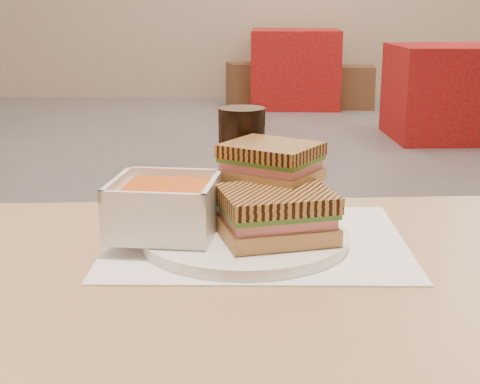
{
  "coord_description": "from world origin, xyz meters",
  "views": [
    {
      "loc": [
        0.01,
        -2.82,
        1.05
      ],
      "look_at": [
        0.01,
        -2.0,
        0.82
      ],
      "focal_mm": 51.5,
      "sensor_mm": 36.0,
      "label": 1
    }
  ],
  "objects_px": {
    "cola_glass": "(242,157)",
    "bg_chair_1l": "(428,104)",
    "bg_table_1": "(445,92)",
    "bg_table_2": "(295,68)",
    "soup_bowl": "(165,209)",
    "plate": "(245,237)",
    "panini_lower": "(276,214)",
    "bg_chair_2r": "(355,87)",
    "bg_chair_2l": "(248,85)"
  },
  "relations": [
    {
      "from": "plate",
      "to": "bg_chair_2r",
      "type": "height_order",
      "value": "plate"
    },
    {
      "from": "bg_chair_1l",
      "to": "bg_table_2",
      "type": "bearing_deg",
      "value": 125.4
    },
    {
      "from": "bg_chair_2r",
      "to": "soup_bowl",
      "type": "bearing_deg",
      "value": -101.33
    },
    {
      "from": "bg_table_2",
      "to": "bg_chair_2l",
      "type": "height_order",
      "value": "bg_table_2"
    },
    {
      "from": "soup_bowl",
      "to": "cola_glass",
      "type": "bearing_deg",
      "value": 61.17
    },
    {
      "from": "soup_bowl",
      "to": "bg_chair_1l",
      "type": "distance_m",
      "value": 5.24
    },
    {
      "from": "plate",
      "to": "bg_chair_1l",
      "type": "relative_size",
      "value": 0.57
    },
    {
      "from": "cola_glass",
      "to": "plate",
      "type": "bearing_deg",
      "value": -88.73
    },
    {
      "from": "cola_glass",
      "to": "bg_table_2",
      "type": "distance_m",
      "value": 6.23
    },
    {
      "from": "cola_glass",
      "to": "bg_table_1",
      "type": "relative_size",
      "value": 0.17
    },
    {
      "from": "cola_glass",
      "to": "bg_chair_1l",
      "type": "bearing_deg",
      "value": 71.86
    },
    {
      "from": "bg_chair_2l",
      "to": "soup_bowl",
      "type": "bearing_deg",
      "value": -91.43
    },
    {
      "from": "bg_table_2",
      "to": "soup_bowl",
      "type": "bearing_deg",
      "value": -95.75
    },
    {
      "from": "bg_table_1",
      "to": "bg_table_2",
      "type": "relative_size",
      "value": 0.92
    },
    {
      "from": "plate",
      "to": "soup_bowl",
      "type": "xyz_separation_m",
      "value": [
        -0.1,
        -0.0,
        0.04
      ]
    },
    {
      "from": "panini_lower",
      "to": "bg_chair_1l",
      "type": "xyz_separation_m",
      "value": [
        1.52,
        4.96,
        -0.57
      ]
    },
    {
      "from": "plate",
      "to": "bg_chair_2r",
      "type": "relative_size",
      "value": 0.62
    },
    {
      "from": "plate",
      "to": "bg_chair_2l",
      "type": "height_order",
      "value": "plate"
    },
    {
      "from": "soup_bowl",
      "to": "cola_glass",
      "type": "relative_size",
      "value": 0.96
    },
    {
      "from": "cola_glass",
      "to": "bg_chair_2r",
      "type": "height_order",
      "value": "cola_glass"
    },
    {
      "from": "bg_chair_2l",
      "to": "plate",
      "type": "bearing_deg",
      "value": -90.52
    },
    {
      "from": "bg_chair_2l",
      "to": "cola_glass",
      "type": "bearing_deg",
      "value": -90.57
    },
    {
      "from": "soup_bowl",
      "to": "panini_lower",
      "type": "bearing_deg",
      "value": -8.09
    },
    {
      "from": "cola_glass",
      "to": "bg_chair_1l",
      "type": "height_order",
      "value": "cola_glass"
    },
    {
      "from": "panini_lower",
      "to": "bg_chair_1l",
      "type": "height_order",
      "value": "panini_lower"
    },
    {
      "from": "cola_glass",
      "to": "bg_table_1",
      "type": "distance_m",
      "value": 4.73
    },
    {
      "from": "bg_table_1",
      "to": "bg_table_2",
      "type": "bearing_deg",
      "value": 120.76
    },
    {
      "from": "soup_bowl",
      "to": "panini_lower",
      "type": "xyz_separation_m",
      "value": [
        0.14,
        -0.02,
        -0.0
      ]
    },
    {
      "from": "plate",
      "to": "cola_glass",
      "type": "distance_m",
      "value": 0.19
    },
    {
      "from": "soup_bowl",
      "to": "bg_table_2",
      "type": "bearing_deg",
      "value": 84.25
    },
    {
      "from": "panini_lower",
      "to": "bg_chair_2r",
      "type": "relative_size",
      "value": 0.36
    },
    {
      "from": "bg_table_2",
      "to": "bg_chair_2r",
      "type": "height_order",
      "value": "bg_table_2"
    },
    {
      "from": "soup_bowl",
      "to": "bg_table_1",
      "type": "distance_m",
      "value": 4.92
    },
    {
      "from": "bg_table_1",
      "to": "bg_chair_2r",
      "type": "distance_m",
      "value": 1.68
    },
    {
      "from": "soup_bowl",
      "to": "bg_chair_2r",
      "type": "xyz_separation_m",
      "value": [
        1.25,
        6.22,
        -0.58
      ]
    },
    {
      "from": "bg_chair_2l",
      "to": "bg_chair_1l",
      "type": "bearing_deg",
      "value": -42.32
    },
    {
      "from": "bg_table_2",
      "to": "bg_chair_1l",
      "type": "xyz_separation_m",
      "value": [
        1.02,
        -1.43,
        -0.16
      ]
    },
    {
      "from": "bg_table_2",
      "to": "plate",
      "type": "bearing_deg",
      "value": -94.85
    },
    {
      "from": "panini_lower",
      "to": "bg_table_1",
      "type": "xyz_separation_m",
      "value": [
        1.55,
        4.62,
        -0.43
      ]
    },
    {
      "from": "plate",
      "to": "soup_bowl",
      "type": "relative_size",
      "value": 1.85
    },
    {
      "from": "bg_chair_2l",
      "to": "bg_chair_2r",
      "type": "relative_size",
      "value": 1.1
    },
    {
      "from": "bg_table_2",
      "to": "bg_chair_1l",
      "type": "bearing_deg",
      "value": -54.6
    },
    {
      "from": "bg_table_2",
      "to": "bg_chair_2r",
      "type": "relative_size",
      "value": 2.17
    },
    {
      "from": "panini_lower",
      "to": "bg_table_1",
      "type": "relative_size",
      "value": 0.18
    },
    {
      "from": "plate",
      "to": "panini_lower",
      "type": "bearing_deg",
      "value": -28.84
    },
    {
      "from": "plate",
      "to": "bg_chair_2r",
      "type": "bearing_deg",
      "value": 79.56
    },
    {
      "from": "cola_glass",
      "to": "bg_chair_2r",
      "type": "distance_m",
      "value": 6.18
    },
    {
      "from": "bg_chair_1l",
      "to": "soup_bowl",
      "type": "bearing_deg",
      "value": -108.55
    },
    {
      "from": "soup_bowl",
      "to": "bg_chair_2r",
      "type": "distance_m",
      "value": 6.37
    },
    {
      "from": "bg_table_1",
      "to": "soup_bowl",
      "type": "bearing_deg",
      "value": -110.19
    }
  ]
}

